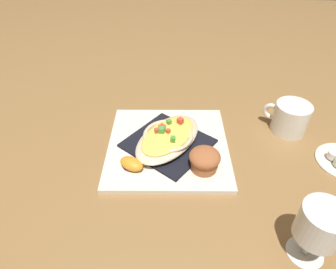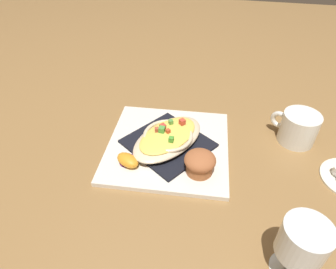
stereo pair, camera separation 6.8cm
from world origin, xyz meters
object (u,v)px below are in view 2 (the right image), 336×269
at_px(orange_garnish, 128,160).
at_px(coffee_mug, 298,129).
at_px(stemmed_glass, 302,244).
at_px(muffin, 200,163).
at_px(square_plate, 168,146).
at_px(gratin_dish, 168,137).

bearing_deg(orange_garnish, coffee_mug, -155.34).
xyz_separation_m(orange_garnish, stemmed_glass, (-0.33, 0.17, 0.06)).
xyz_separation_m(coffee_mug, stemmed_glass, (0.05, 0.34, 0.05)).
bearing_deg(muffin, square_plate, -41.26).
xyz_separation_m(muffin, stemmed_glass, (-0.17, 0.18, 0.04)).
height_order(orange_garnish, stemmed_glass, stemmed_glass).
distance_m(orange_garnish, stemmed_glass, 0.37).
xyz_separation_m(gratin_dish, orange_garnish, (0.07, 0.08, -0.01)).
bearing_deg(square_plate, stemmed_glass, 135.27).
relative_size(orange_garnish, stemmed_glass, 0.57).
height_order(square_plate, gratin_dish, gratin_dish).
relative_size(coffee_mug, stemmed_glass, 0.93).
height_order(square_plate, stemmed_glass, stemmed_glass).
distance_m(square_plate, muffin, 0.12).
xyz_separation_m(orange_garnish, coffee_mug, (-0.37, -0.17, 0.01)).
height_order(orange_garnish, coffee_mug, coffee_mug).
xyz_separation_m(gratin_dish, stemmed_glass, (-0.25, 0.25, 0.05)).
distance_m(square_plate, gratin_dish, 0.03).
bearing_deg(gratin_dish, stemmed_glass, 135.27).
distance_m(gratin_dish, coffee_mug, 0.31).
distance_m(coffee_mug, stemmed_glass, 0.35).
bearing_deg(muffin, gratin_dish, -41.29).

